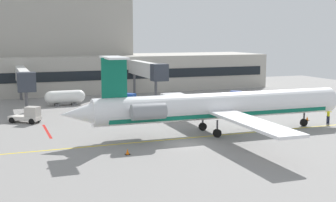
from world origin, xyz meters
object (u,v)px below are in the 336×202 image
(baggage_tug, at_px, (28,115))
(belt_loader, at_px, (236,97))
(regional_jet, at_px, (218,106))
(pushback_tractor, at_px, (128,102))
(marshaller, at_px, (328,115))
(fuel_tank, at_px, (65,97))

(baggage_tug, relative_size, belt_loader, 1.18)
(regional_jet, distance_m, belt_loader, 23.87)
(baggage_tug, bearing_deg, pushback_tractor, 21.87)
(regional_jet, distance_m, marshaller, 15.46)
(fuel_tank, bearing_deg, regional_jet, -64.26)
(regional_jet, xyz_separation_m, baggage_tug, (-19.22, 13.82, -2.12))
(fuel_tank, bearing_deg, baggage_tug, -116.71)
(belt_loader, xyz_separation_m, fuel_tank, (-26.32, 7.01, 0.43))
(belt_loader, relative_size, fuel_tank, 0.55)
(regional_jet, distance_m, fuel_tank, 29.54)
(baggage_tug, relative_size, marshaller, 2.04)
(pushback_tractor, xyz_separation_m, fuel_tank, (-8.13, 6.90, 0.32))
(fuel_tank, relative_size, marshaller, 3.15)
(fuel_tank, bearing_deg, belt_loader, -14.92)
(regional_jet, relative_size, belt_loader, 10.05)
(pushback_tractor, relative_size, marshaller, 1.71)
(pushback_tractor, bearing_deg, belt_loader, -0.35)
(baggage_tug, bearing_deg, fuel_tank, 63.29)
(pushback_tractor, xyz_separation_m, marshaller, (20.00, -19.64, 0.02))
(pushback_tractor, bearing_deg, regional_jet, -76.62)
(baggage_tug, distance_m, fuel_tank, 14.27)
(regional_jet, height_order, marshaller, regional_jet)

